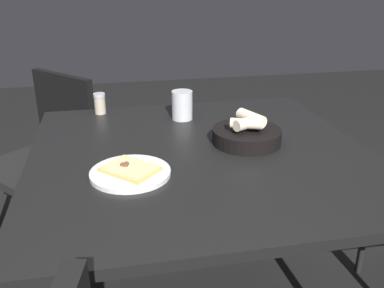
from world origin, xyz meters
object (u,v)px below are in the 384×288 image
at_px(pizza_plate, 130,172).
at_px(pepper_shaker, 100,105).
at_px(dining_table, 200,167).
at_px(bread_basket, 247,134).
at_px(chair_spare, 49,149).
at_px(beer_glass, 183,107).

height_order(pizza_plate, pepper_shaker, pepper_shaker).
bearing_deg(dining_table, pepper_shaker, 124.18).
relative_size(bread_basket, chair_spare, 0.28).
relative_size(pizza_plate, chair_spare, 0.28).
xyz_separation_m(pizza_plate, chair_spare, (-0.36, 0.91, -0.28)).
bearing_deg(pepper_shaker, dining_table, -55.82).
bearing_deg(bread_basket, pepper_shaker, 138.89).
xyz_separation_m(pizza_plate, bread_basket, (0.41, 0.17, 0.02)).
distance_m(bread_basket, pepper_shaker, 0.66).
distance_m(pepper_shaker, chair_spare, 0.51).
height_order(bread_basket, beer_glass, beer_glass).
bearing_deg(pizza_plate, pepper_shaker, 97.91).
distance_m(dining_table, bread_basket, 0.20).
bearing_deg(chair_spare, beer_glass, -36.35).
distance_m(dining_table, chair_spare, 1.01).
height_order(dining_table, chair_spare, chair_spare).
height_order(beer_glass, pepper_shaker, beer_glass).
distance_m(dining_table, beer_glass, 0.36).
relative_size(beer_glass, chair_spare, 0.14).
relative_size(dining_table, beer_glass, 9.66).
relative_size(pizza_plate, beer_glass, 2.06).
bearing_deg(beer_glass, pizza_plate, -117.53).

